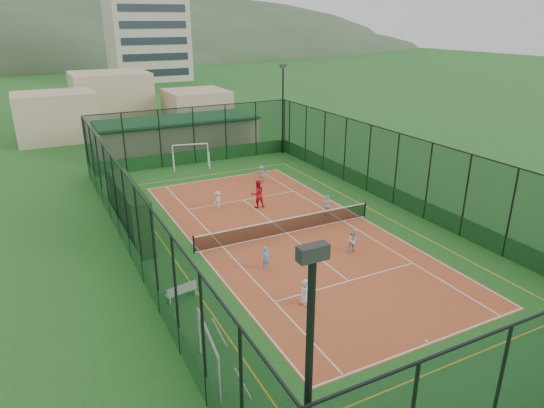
{
  "coord_description": "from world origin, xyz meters",
  "views": [
    {
      "loc": [
        -12.84,
        -23.29,
        12.06
      ],
      "look_at": [
        0.03,
        1.99,
        1.2
      ],
      "focal_mm": 32.0,
      "sensor_mm": 36.0,
      "label": 1
    }
  ],
  "objects_px": {
    "coach": "(258,194)",
    "white_bench": "(181,291)",
    "child_far_right": "(327,206)",
    "child_far_back": "(261,173)",
    "floodlight_ne": "(283,110)",
    "futsal_goal_far": "(191,156)",
    "child_far_left": "(218,199)",
    "futsal_goal_near": "(208,355)",
    "child_near_right": "(354,241)",
    "clubhouse": "(178,135)",
    "child_near_mid": "(266,258)",
    "child_near_left": "(305,292)",
    "apartment_tower": "(144,3)"
  },
  "relations": [
    {
      "from": "coach",
      "to": "white_bench",
      "type": "bearing_deg",
      "value": 49.69
    },
    {
      "from": "child_far_right",
      "to": "child_far_back",
      "type": "distance_m",
      "value": 8.44
    },
    {
      "from": "floodlight_ne",
      "to": "futsal_goal_far",
      "type": "xyz_separation_m",
      "value": [
        -9.31,
        -0.56,
        -3.12
      ]
    },
    {
      "from": "child_far_left",
      "to": "child_far_back",
      "type": "height_order",
      "value": "child_far_back"
    },
    {
      "from": "floodlight_ne",
      "to": "futsal_goal_near",
      "type": "bearing_deg",
      "value": -122.92
    },
    {
      "from": "white_bench",
      "to": "child_far_left",
      "type": "xyz_separation_m",
      "value": [
        5.65,
        10.05,
        0.18
      ]
    },
    {
      "from": "futsal_goal_near",
      "to": "child_far_right",
      "type": "xyz_separation_m",
      "value": [
        12.15,
        10.96,
        -0.28
      ]
    },
    {
      "from": "futsal_goal_far",
      "to": "child_near_right",
      "type": "distance_m",
      "value": 20.15
    },
    {
      "from": "child_far_left",
      "to": "clubhouse",
      "type": "bearing_deg",
      "value": -132.14
    },
    {
      "from": "child_far_back",
      "to": "white_bench",
      "type": "bearing_deg",
      "value": 66.32
    },
    {
      "from": "floodlight_ne",
      "to": "coach",
      "type": "distance_m",
      "value": 14.89
    },
    {
      "from": "clubhouse",
      "to": "futsal_goal_far",
      "type": "bearing_deg",
      "value": -96.78
    },
    {
      "from": "floodlight_ne",
      "to": "child_near_mid",
      "type": "distance_m",
      "value": 23.42
    },
    {
      "from": "floodlight_ne",
      "to": "child_far_left",
      "type": "bearing_deg",
      "value": -134.96
    },
    {
      "from": "futsal_goal_near",
      "to": "futsal_goal_far",
      "type": "bearing_deg",
      "value": -10.47
    },
    {
      "from": "child_near_left",
      "to": "child_far_right",
      "type": "bearing_deg",
      "value": 25.03
    },
    {
      "from": "child_near_left",
      "to": "coach",
      "type": "bearing_deg",
      "value": 48.13
    },
    {
      "from": "floodlight_ne",
      "to": "futsal_goal_far",
      "type": "height_order",
      "value": "floodlight_ne"
    },
    {
      "from": "child_near_left",
      "to": "child_near_mid",
      "type": "bearing_deg",
      "value": 65.16
    },
    {
      "from": "apartment_tower",
      "to": "child_far_right",
      "type": "height_order",
      "value": "apartment_tower"
    },
    {
      "from": "futsal_goal_far",
      "to": "child_near_right",
      "type": "xyz_separation_m",
      "value": [
        2.74,
        -19.96,
        -0.29
      ]
    },
    {
      "from": "child_near_left",
      "to": "floodlight_ne",
      "type": "bearing_deg",
      "value": 37.6
    },
    {
      "from": "child_near_mid",
      "to": "apartment_tower",
      "type": "bearing_deg",
      "value": 58.73
    },
    {
      "from": "apartment_tower",
      "to": "child_far_left",
      "type": "relative_size",
      "value": 25.47
    },
    {
      "from": "child_far_right",
      "to": "coach",
      "type": "height_order",
      "value": "coach"
    },
    {
      "from": "clubhouse",
      "to": "child_near_right",
      "type": "xyz_separation_m",
      "value": [
        2.04,
        -25.92,
        -0.86
      ]
    },
    {
      "from": "apartment_tower",
      "to": "coach",
      "type": "height_order",
      "value": "apartment_tower"
    },
    {
      "from": "child_far_left",
      "to": "child_far_right",
      "type": "relative_size",
      "value": 0.84
    },
    {
      "from": "futsal_goal_far",
      "to": "futsal_goal_near",
      "type": "bearing_deg",
      "value": -93.92
    },
    {
      "from": "apartment_tower",
      "to": "child_far_left",
      "type": "distance_m",
      "value": 78.8
    },
    {
      "from": "clubhouse",
      "to": "child_far_right",
      "type": "xyz_separation_m",
      "value": [
        3.68,
        -20.8,
        -0.86
      ]
    },
    {
      "from": "clubhouse",
      "to": "child_far_right",
      "type": "distance_m",
      "value": 21.14
    },
    {
      "from": "clubhouse",
      "to": "child_near_left",
      "type": "height_order",
      "value": "clubhouse"
    },
    {
      "from": "child_near_mid",
      "to": "coach",
      "type": "distance_m",
      "value": 8.73
    },
    {
      "from": "futsal_goal_far",
      "to": "child_near_left",
      "type": "height_order",
      "value": "futsal_goal_far"
    },
    {
      "from": "child_far_left",
      "to": "child_far_back",
      "type": "bearing_deg",
      "value": -178.08
    },
    {
      "from": "futsal_goal_near",
      "to": "clubhouse",
      "type": "bearing_deg",
      "value": -8.66
    },
    {
      "from": "floodlight_ne",
      "to": "child_near_right",
      "type": "relative_size",
      "value": 5.89
    },
    {
      "from": "futsal_goal_near",
      "to": "futsal_goal_far",
      "type": "xyz_separation_m",
      "value": [
        7.76,
        25.81,
        0.01
      ]
    },
    {
      "from": "child_far_left",
      "to": "child_far_back",
      "type": "relative_size",
      "value": 0.89
    },
    {
      "from": "child_near_left",
      "to": "child_far_right",
      "type": "distance_m",
      "value": 10.66
    },
    {
      "from": "child_far_back",
      "to": "child_far_right",
      "type": "bearing_deg",
      "value": 109.08
    },
    {
      "from": "child_near_right",
      "to": "coach",
      "type": "bearing_deg",
      "value": 112.49
    },
    {
      "from": "child_near_right",
      "to": "child_far_left",
      "type": "relative_size",
      "value": 1.19
    },
    {
      "from": "child_near_mid",
      "to": "futsal_goal_near",
      "type": "bearing_deg",
      "value": -151.59
    },
    {
      "from": "white_bench",
      "to": "coach",
      "type": "xyz_separation_m",
      "value": [
        8.09,
        8.87,
        0.56
      ]
    },
    {
      "from": "child_near_right",
      "to": "futsal_goal_far",
      "type": "bearing_deg",
      "value": 108.82
    },
    {
      "from": "floodlight_ne",
      "to": "white_bench",
      "type": "bearing_deg",
      "value": -128.23
    },
    {
      "from": "futsal_goal_near",
      "to": "child_far_back",
      "type": "relative_size",
      "value": 2.32
    },
    {
      "from": "child_near_right",
      "to": "child_far_right",
      "type": "distance_m",
      "value": 5.37
    }
  ]
}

